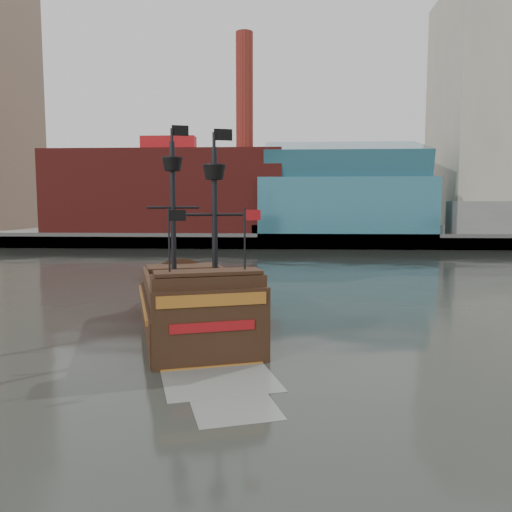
{
  "coord_description": "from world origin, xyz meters",
  "views": [
    {
      "loc": [
        -0.86,
        -21.02,
        7.39
      ],
      "look_at": [
        -2.59,
        11.94,
        4.0
      ],
      "focal_mm": 35.0,
      "sensor_mm": 36.0,
      "label": 1
    }
  ],
  "objects": [
    {
      "name": "ground",
      "position": [
        0.0,
        0.0,
        0.0
      ],
      "size": [
        400.0,
        400.0,
        0.0
      ],
      "primitive_type": "plane",
      "color": "black",
      "rests_on": "ground"
    },
    {
      "name": "promenade_far",
      "position": [
        0.0,
        92.0,
        1.0
      ],
      "size": [
        220.0,
        60.0,
        2.0
      ],
      "primitive_type": "cube",
      "color": "slate",
      "rests_on": "ground"
    },
    {
      "name": "seawall",
      "position": [
        0.0,
        62.5,
        1.3
      ],
      "size": [
        220.0,
        1.0,
        2.6
      ],
      "primitive_type": "cube",
      "color": "#4C4C49",
      "rests_on": "ground"
    },
    {
      "name": "skyline",
      "position": [
        5.21,
        84.56,
        24.55
      ],
      "size": [
        149.0,
        45.0,
        62.0
      ],
      "color": "#7A6249",
      "rests_on": "promenade_far"
    },
    {
      "name": "pirate_ship",
      "position": [
        -6.01,
        7.3,
        1.18
      ],
      "size": [
        10.19,
        18.13,
        13.01
      ],
      "rotation": [
        0.0,
        0.0,
        0.31
      ],
      "color": "black",
      "rests_on": "ground"
    }
  ]
}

